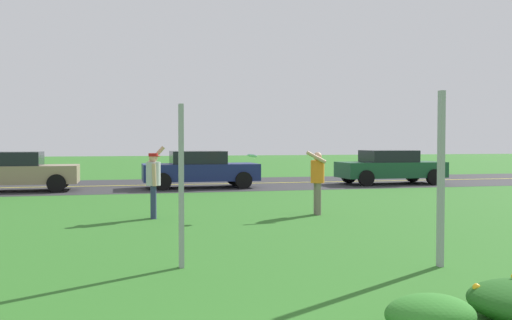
{
  "coord_description": "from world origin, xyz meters",
  "views": [
    {
      "loc": [
        -1.79,
        -2.0,
        1.82
      ],
      "look_at": [
        1.23,
        10.27,
        1.41
      ],
      "focal_mm": 39.39,
      "sensor_mm": 36.0,
      "label": 1
    }
  ],
  "objects_px": {
    "frisbee_pale_blue": "(252,156)",
    "car_dark_green_rightmost": "(390,167)",
    "sign_post_near_path": "(181,186)",
    "car_tan_center_left": "(14,171)",
    "sign_post_by_roadside": "(441,179)",
    "person_catcher_orange_shirt": "(317,177)",
    "person_thrower_red_cap_gray_shirt": "(153,179)",
    "car_navy_center_right": "(200,169)"
  },
  "relations": [
    {
      "from": "person_catcher_orange_shirt",
      "to": "car_navy_center_right",
      "type": "bearing_deg",
      "value": 100.79
    },
    {
      "from": "person_thrower_red_cap_gray_shirt",
      "to": "car_navy_center_right",
      "type": "bearing_deg",
      "value": 74.89
    },
    {
      "from": "person_thrower_red_cap_gray_shirt",
      "to": "person_catcher_orange_shirt",
      "type": "distance_m",
      "value": 4.02
    },
    {
      "from": "sign_post_by_roadside",
      "to": "car_dark_green_rightmost",
      "type": "relative_size",
      "value": 0.57
    },
    {
      "from": "sign_post_near_path",
      "to": "car_tan_center_left",
      "type": "distance_m",
      "value": 14.71
    },
    {
      "from": "car_dark_green_rightmost",
      "to": "car_tan_center_left",
      "type": "bearing_deg",
      "value": 180.0
    },
    {
      "from": "sign_post_by_roadside",
      "to": "person_catcher_orange_shirt",
      "type": "height_order",
      "value": "sign_post_by_roadside"
    },
    {
      "from": "sign_post_near_path",
      "to": "car_dark_green_rightmost",
      "type": "relative_size",
      "value": 0.53
    },
    {
      "from": "sign_post_by_roadside",
      "to": "car_tan_center_left",
      "type": "height_order",
      "value": "sign_post_by_roadside"
    },
    {
      "from": "car_tan_center_left",
      "to": "frisbee_pale_blue",
      "type": "bearing_deg",
      "value": -52.31
    },
    {
      "from": "sign_post_near_path",
      "to": "person_thrower_red_cap_gray_shirt",
      "type": "height_order",
      "value": "sign_post_near_path"
    },
    {
      "from": "frisbee_pale_blue",
      "to": "car_navy_center_right",
      "type": "distance_m",
      "value": 8.92
    },
    {
      "from": "car_navy_center_right",
      "to": "car_tan_center_left",
      "type": "bearing_deg",
      "value": 180.0
    },
    {
      "from": "car_dark_green_rightmost",
      "to": "sign_post_near_path",
      "type": "bearing_deg",
      "value": -126.91
    },
    {
      "from": "frisbee_pale_blue",
      "to": "car_dark_green_rightmost",
      "type": "height_order",
      "value": "frisbee_pale_blue"
    },
    {
      "from": "person_thrower_red_cap_gray_shirt",
      "to": "car_tan_center_left",
      "type": "relative_size",
      "value": 0.38
    },
    {
      "from": "person_catcher_orange_shirt",
      "to": "car_tan_center_left",
      "type": "bearing_deg",
      "value": 133.98
    },
    {
      "from": "frisbee_pale_blue",
      "to": "car_dark_green_rightmost",
      "type": "xyz_separation_m",
      "value": [
        8.23,
        8.89,
        -0.74
      ]
    },
    {
      "from": "person_thrower_red_cap_gray_shirt",
      "to": "sign_post_near_path",
      "type": "bearing_deg",
      "value": -89.22
    },
    {
      "from": "sign_post_by_roadside",
      "to": "car_dark_green_rightmost",
      "type": "xyz_separation_m",
      "value": [
        6.82,
        14.79,
        -0.54
      ]
    },
    {
      "from": "frisbee_pale_blue",
      "to": "car_navy_center_right",
      "type": "xyz_separation_m",
      "value": [
        -0.01,
        8.89,
        -0.74
      ]
    },
    {
      "from": "car_tan_center_left",
      "to": "car_navy_center_right",
      "type": "bearing_deg",
      "value": 0.0
    },
    {
      "from": "sign_post_near_path",
      "to": "person_catcher_orange_shirt",
      "type": "relative_size",
      "value": 1.48
    },
    {
      "from": "person_thrower_red_cap_gray_shirt",
      "to": "car_tan_center_left",
      "type": "bearing_deg",
      "value": 117.83
    },
    {
      "from": "person_thrower_red_cap_gray_shirt",
      "to": "car_tan_center_left",
      "type": "height_order",
      "value": "person_thrower_red_cap_gray_shirt"
    },
    {
      "from": "sign_post_by_roadside",
      "to": "car_dark_green_rightmost",
      "type": "height_order",
      "value": "sign_post_by_roadside"
    },
    {
      "from": "car_tan_center_left",
      "to": "car_dark_green_rightmost",
      "type": "distance_m",
      "value": 15.1
    },
    {
      "from": "sign_post_near_path",
      "to": "frisbee_pale_blue",
      "type": "height_order",
      "value": "sign_post_near_path"
    },
    {
      "from": "sign_post_by_roadside",
      "to": "car_tan_center_left",
      "type": "bearing_deg",
      "value": 119.25
    },
    {
      "from": "person_catcher_orange_shirt",
      "to": "frisbee_pale_blue",
      "type": "xyz_separation_m",
      "value": [
        -1.68,
        -0.04,
        0.55
      ]
    },
    {
      "from": "sign_post_near_path",
      "to": "frisbee_pale_blue",
      "type": "xyz_separation_m",
      "value": [
        2.26,
        5.07,
        0.3
      ]
    },
    {
      "from": "sign_post_by_roadside",
      "to": "person_catcher_orange_shirt",
      "type": "xyz_separation_m",
      "value": [
        0.27,
        5.93,
        -0.35
      ]
    },
    {
      "from": "sign_post_near_path",
      "to": "car_tan_center_left",
      "type": "height_order",
      "value": "sign_post_near_path"
    },
    {
      "from": "sign_post_near_path",
      "to": "car_tan_center_left",
      "type": "xyz_separation_m",
      "value": [
        -4.61,
        13.96,
        -0.44
      ]
    },
    {
      "from": "person_catcher_orange_shirt",
      "to": "car_tan_center_left",
      "type": "distance_m",
      "value": 12.31
    },
    {
      "from": "sign_post_near_path",
      "to": "car_navy_center_right",
      "type": "relative_size",
      "value": 0.53
    },
    {
      "from": "person_thrower_red_cap_gray_shirt",
      "to": "car_navy_center_right",
      "type": "distance_m",
      "value": 8.91
    },
    {
      "from": "sign_post_by_roadside",
      "to": "car_navy_center_right",
      "type": "height_order",
      "value": "sign_post_by_roadside"
    },
    {
      "from": "car_tan_center_left",
      "to": "car_dark_green_rightmost",
      "type": "xyz_separation_m",
      "value": [
        15.1,
        0.0,
        0.0
      ]
    },
    {
      "from": "sign_post_near_path",
      "to": "car_navy_center_right",
      "type": "bearing_deg",
      "value": 80.85
    },
    {
      "from": "car_tan_center_left",
      "to": "car_dark_green_rightmost",
      "type": "height_order",
      "value": "same"
    },
    {
      "from": "person_catcher_orange_shirt",
      "to": "frisbee_pale_blue",
      "type": "bearing_deg",
      "value": -178.76
    }
  ]
}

